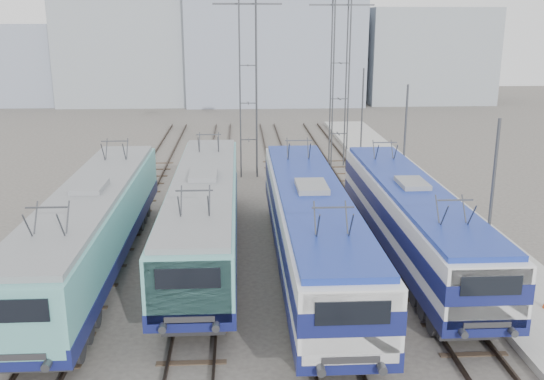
{
  "coord_description": "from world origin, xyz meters",
  "views": [
    {
      "loc": [
        -0.65,
        -18.87,
        10.31
      ],
      "look_at": [
        0.77,
        7.0,
        3.08
      ],
      "focal_mm": 40.0,
      "sensor_mm": 36.0,
      "label": 1
    }
  ],
  "objects_px": {
    "mast_front": "(490,212)",
    "catenary_tower_west": "(248,78)",
    "locomotive_far_left": "(91,225)",
    "locomotive_center_right": "(312,223)",
    "locomotive_far_right": "(411,216)",
    "locomotive_center_left": "(204,210)",
    "mast_rear": "(362,115)",
    "mast_mid": "(404,147)",
    "catenary_tower_east": "(340,75)"
  },
  "relations": [
    {
      "from": "catenary_tower_west",
      "to": "mast_rear",
      "type": "xyz_separation_m",
      "value": [
        8.6,
        4.0,
        -3.14
      ]
    },
    {
      "from": "locomotive_center_right",
      "to": "catenary_tower_west",
      "type": "bearing_deg",
      "value": 97.3
    },
    {
      "from": "locomotive_center_left",
      "to": "mast_mid",
      "type": "xyz_separation_m",
      "value": [
        10.85,
        7.19,
        1.24
      ]
    },
    {
      "from": "catenary_tower_west",
      "to": "mast_rear",
      "type": "relative_size",
      "value": 1.71
    },
    {
      "from": "locomotive_center_left",
      "to": "locomotive_far_right",
      "type": "xyz_separation_m",
      "value": [
        9.0,
        -1.13,
        -0.05
      ]
    },
    {
      "from": "mast_rear",
      "to": "locomotive_far_left",
      "type": "bearing_deg",
      "value": -126.13
    },
    {
      "from": "locomotive_far_left",
      "to": "mast_rear",
      "type": "relative_size",
      "value": 2.62
    },
    {
      "from": "locomotive_center_left",
      "to": "mast_rear",
      "type": "bearing_deg",
      "value": 60.51
    },
    {
      "from": "locomotive_far_right",
      "to": "mast_rear",
      "type": "height_order",
      "value": "mast_rear"
    },
    {
      "from": "locomotive_center_right",
      "to": "catenary_tower_east",
      "type": "relative_size",
      "value": 1.54
    },
    {
      "from": "locomotive_far_left",
      "to": "locomotive_center_left",
      "type": "bearing_deg",
      "value": 22.23
    },
    {
      "from": "locomotive_far_left",
      "to": "catenary_tower_east",
      "type": "xyz_separation_m",
      "value": [
        13.25,
        19.03,
        4.36
      ]
    },
    {
      "from": "mast_rear",
      "to": "mast_front",
      "type": "bearing_deg",
      "value": -90.0
    },
    {
      "from": "locomotive_center_right",
      "to": "locomotive_far_right",
      "type": "relative_size",
      "value": 1.07
    },
    {
      "from": "locomotive_far_right",
      "to": "mast_front",
      "type": "relative_size",
      "value": 2.46
    },
    {
      "from": "locomotive_far_right",
      "to": "catenary_tower_west",
      "type": "relative_size",
      "value": 1.43
    },
    {
      "from": "locomotive_far_left",
      "to": "locomotive_center_right",
      "type": "xyz_separation_m",
      "value": [
        9.0,
        -0.54,
        0.08
      ]
    },
    {
      "from": "locomotive_center_left",
      "to": "mast_rear",
      "type": "height_order",
      "value": "mast_rear"
    },
    {
      "from": "mast_front",
      "to": "locomotive_center_left",
      "type": "bearing_deg",
      "value": 156.07
    },
    {
      "from": "locomotive_center_left",
      "to": "catenary_tower_west",
      "type": "height_order",
      "value": "catenary_tower_west"
    },
    {
      "from": "catenary_tower_west",
      "to": "catenary_tower_east",
      "type": "bearing_deg",
      "value": 17.1
    },
    {
      "from": "locomotive_far_left",
      "to": "locomotive_center_right",
      "type": "distance_m",
      "value": 9.02
    },
    {
      "from": "locomotive_center_left",
      "to": "locomotive_far_right",
      "type": "bearing_deg",
      "value": -7.14
    },
    {
      "from": "locomotive_center_right",
      "to": "mast_front",
      "type": "relative_size",
      "value": 2.64
    },
    {
      "from": "locomotive_center_left",
      "to": "mast_mid",
      "type": "bearing_deg",
      "value": 33.52
    },
    {
      "from": "locomotive_center_left",
      "to": "catenary_tower_west",
      "type": "relative_size",
      "value": 1.51
    },
    {
      "from": "mast_front",
      "to": "mast_mid",
      "type": "xyz_separation_m",
      "value": [
        0.0,
        12.0,
        0.0
      ]
    },
    {
      "from": "catenary_tower_east",
      "to": "mast_front",
      "type": "height_order",
      "value": "catenary_tower_east"
    },
    {
      "from": "mast_front",
      "to": "mast_rear",
      "type": "relative_size",
      "value": 1.0
    },
    {
      "from": "locomotive_far_right",
      "to": "mast_mid",
      "type": "height_order",
      "value": "mast_mid"
    },
    {
      "from": "locomotive_far_right",
      "to": "mast_front",
      "type": "bearing_deg",
      "value": -63.36
    },
    {
      "from": "mast_front",
      "to": "catenary_tower_west",
      "type": "bearing_deg",
      "value": 113.27
    },
    {
      "from": "catenary_tower_east",
      "to": "mast_front",
      "type": "distance_m",
      "value": 22.32
    },
    {
      "from": "mast_mid",
      "to": "locomotive_far_right",
      "type": "bearing_deg",
      "value": -102.55
    },
    {
      "from": "mast_front",
      "to": "mast_rear",
      "type": "distance_m",
      "value": 24.0
    },
    {
      "from": "locomotive_far_left",
      "to": "locomotive_center_left",
      "type": "distance_m",
      "value": 4.86
    },
    {
      "from": "locomotive_center_right",
      "to": "catenary_tower_east",
      "type": "bearing_deg",
      "value": 77.74
    },
    {
      "from": "mast_front",
      "to": "mast_rear",
      "type": "xyz_separation_m",
      "value": [
        0.0,
        24.0,
        0.0
      ]
    },
    {
      "from": "locomotive_center_left",
      "to": "mast_front",
      "type": "height_order",
      "value": "mast_front"
    },
    {
      "from": "locomotive_center_left",
      "to": "mast_rear",
      "type": "relative_size",
      "value": 2.59
    },
    {
      "from": "catenary_tower_west",
      "to": "mast_front",
      "type": "bearing_deg",
      "value": -66.73
    },
    {
      "from": "locomotive_far_right",
      "to": "mast_rear",
      "type": "distance_m",
      "value": 20.44
    },
    {
      "from": "locomotive_center_left",
      "to": "catenary_tower_east",
      "type": "xyz_separation_m",
      "value": [
        8.75,
        17.19,
        4.39
      ]
    },
    {
      "from": "locomotive_center_left",
      "to": "catenary_tower_west",
      "type": "xyz_separation_m",
      "value": [
        2.25,
        15.19,
        4.39
      ]
    },
    {
      "from": "locomotive_center_right",
      "to": "catenary_tower_west",
      "type": "height_order",
      "value": "catenary_tower_west"
    },
    {
      "from": "locomotive_far_left",
      "to": "catenary_tower_west",
      "type": "xyz_separation_m",
      "value": [
        6.75,
        17.03,
        4.36
      ]
    },
    {
      "from": "mast_front",
      "to": "mast_mid",
      "type": "distance_m",
      "value": 12.0
    },
    {
      "from": "mast_mid",
      "to": "catenary_tower_east",
      "type": "bearing_deg",
      "value": 101.86
    },
    {
      "from": "locomotive_center_left",
      "to": "catenary_tower_east",
      "type": "height_order",
      "value": "catenary_tower_east"
    },
    {
      "from": "locomotive_center_left",
      "to": "locomotive_center_right",
      "type": "height_order",
      "value": "locomotive_center_right"
    }
  ]
}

